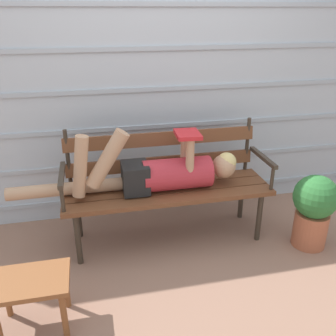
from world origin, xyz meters
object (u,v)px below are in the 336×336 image
object	(u,v)px
reclining_person	(157,172)
park_bench	(166,180)
potted_plant	(314,208)
footstool	(31,288)

from	to	relation	value
reclining_person	park_bench	bearing A→B (deg)	38.90
reclining_person	potted_plant	bearing A→B (deg)	-15.86
park_bench	potted_plant	size ratio (longest dim) A/B	2.69
reclining_person	footstool	bearing A→B (deg)	-140.10
park_bench	reclining_person	size ratio (longest dim) A/B	0.93
reclining_person	potted_plant	world-z (taller)	reclining_person
potted_plant	park_bench	bearing A→B (deg)	159.66
reclining_person	footstool	xyz separation A→B (m)	(-0.89, -0.74, -0.32)
footstool	park_bench	bearing A→B (deg)	39.81
footstool	potted_plant	distance (m)	2.11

